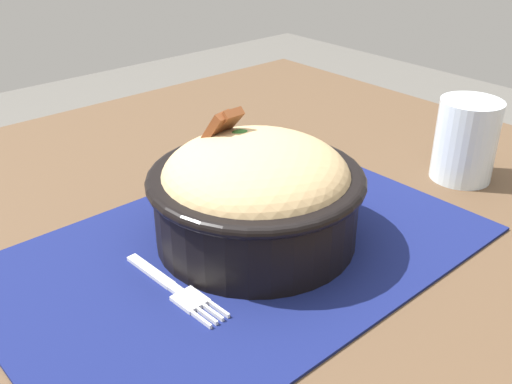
# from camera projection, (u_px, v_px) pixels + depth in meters

# --- Properties ---
(table) EXTENTS (1.04, 0.92, 0.75)m
(table) POSITION_uv_depth(u_px,v_px,m) (221.00, 324.00, 0.56)
(table) COLOR #4C3826
(table) RESTS_ON ground_plane
(placemat) EXTENTS (0.45, 0.30, 0.00)m
(placemat) POSITION_uv_depth(u_px,v_px,m) (244.00, 252.00, 0.54)
(placemat) COLOR #11194C
(placemat) RESTS_ON table
(bowl) EXTENTS (0.20, 0.20, 0.12)m
(bowl) POSITION_uv_depth(u_px,v_px,m) (256.00, 191.00, 0.53)
(bowl) COLOR black
(bowl) RESTS_ON placemat
(fork) EXTENTS (0.02, 0.12, 0.00)m
(fork) POSITION_uv_depth(u_px,v_px,m) (177.00, 290.00, 0.48)
(fork) COLOR silver
(fork) RESTS_ON placemat
(drinking_glass) EXTENTS (0.07, 0.07, 0.09)m
(drinking_glass) POSITION_uv_depth(u_px,v_px,m) (465.00, 145.00, 0.66)
(drinking_glass) COLOR silver
(drinking_glass) RESTS_ON table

